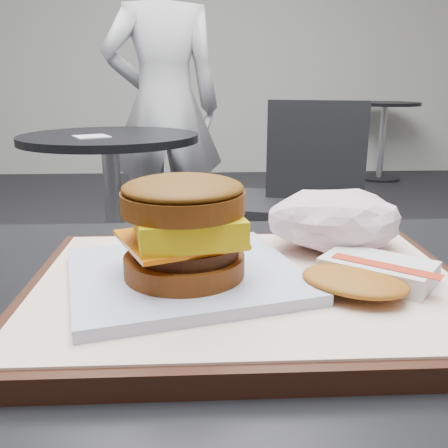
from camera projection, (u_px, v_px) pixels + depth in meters
serving_tray at (248, 290)px, 0.43m from camera, size 0.38×0.28×0.02m
breakfast_sandwich at (185, 240)px, 0.41m from camera, size 0.23×0.21×0.09m
hash_brown at (368, 275)px, 0.41m from camera, size 0.14×0.13×0.02m
crumpled_wrapper at (335, 220)px, 0.50m from camera, size 0.14×0.11×0.06m
neighbor_table at (112, 184)px, 2.02m from camera, size 0.70×0.70×0.75m
napkin at (91, 136)px, 1.87m from camera, size 0.16×0.16×0.00m
neighbor_chair at (285, 192)px, 2.06m from camera, size 0.65×0.53×0.88m
patron at (164, 107)px, 2.53m from camera, size 0.67×0.51×1.64m
bg_table_far at (384, 122)px, 4.85m from camera, size 0.66×0.66×0.75m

